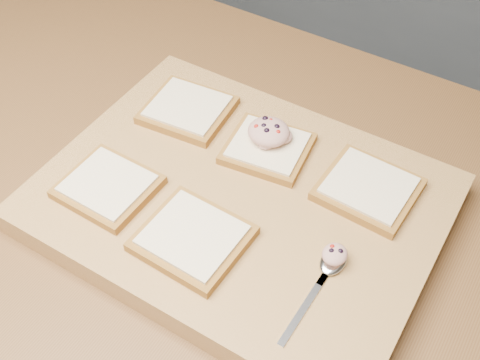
{
  "coord_description": "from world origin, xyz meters",
  "views": [
    {
      "loc": [
        0.26,
        -0.48,
        1.56
      ],
      "look_at": [
        -0.01,
        -0.04,
        0.97
      ],
      "focal_mm": 45.0,
      "sensor_mm": 36.0,
      "label": 1
    }
  ],
  "objects_px": {
    "cutting_board": "(240,203)",
    "bread_far_center": "(268,148)",
    "spoon": "(329,268)",
    "tuna_salad_dollop": "(269,132)"
  },
  "relations": [
    {
      "from": "cutting_board",
      "to": "bread_far_center",
      "type": "relative_size",
      "value": 4.13
    },
    {
      "from": "spoon",
      "to": "tuna_salad_dollop",
      "type": "bearing_deg",
      "value": 139.24
    },
    {
      "from": "cutting_board",
      "to": "spoon",
      "type": "relative_size",
      "value": 3.41
    },
    {
      "from": "bread_far_center",
      "to": "cutting_board",
      "type": "bearing_deg",
      "value": -85.24
    },
    {
      "from": "cutting_board",
      "to": "tuna_salad_dollop",
      "type": "relative_size",
      "value": 8.65
    },
    {
      "from": "bread_far_center",
      "to": "spoon",
      "type": "bearing_deg",
      "value": -39.67
    },
    {
      "from": "tuna_salad_dollop",
      "to": "bread_far_center",
      "type": "bearing_deg",
      "value": -64.15
    },
    {
      "from": "cutting_board",
      "to": "spoon",
      "type": "bearing_deg",
      "value": -17.02
    },
    {
      "from": "tuna_salad_dollop",
      "to": "spoon",
      "type": "bearing_deg",
      "value": -40.76
    },
    {
      "from": "cutting_board",
      "to": "bread_far_center",
      "type": "bearing_deg",
      "value": 94.76
    }
  ]
}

